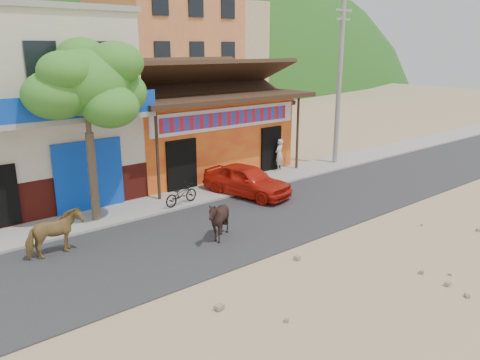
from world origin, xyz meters
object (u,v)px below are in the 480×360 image
at_px(tree, 89,133).
at_px(utility_pole, 339,83).
at_px(cow_tan, 55,234).
at_px(cow_dark, 219,220).
at_px(scooter, 181,194).
at_px(pedestrian, 279,155).
at_px(red_car, 247,180).

height_order(tree, utility_pole, utility_pole).
height_order(cow_tan, cow_dark, cow_dark).
height_order(scooter, pedestrian, pedestrian).
relative_size(tree, cow_tan, 3.84).
xyz_separation_m(tree, cow_dark, (2.27, -3.95, -2.41)).
xyz_separation_m(red_car, scooter, (-2.78, 0.50, -0.16)).
relative_size(cow_tan, red_car, 0.42).
relative_size(scooter, pedestrian, 0.99).
xyz_separation_m(tree, cow_tan, (-1.99, -1.87, -2.42)).
bearing_deg(pedestrian, red_car, 6.60).
distance_m(cow_dark, scooter, 3.56).
height_order(red_car, scooter, red_car).
bearing_deg(utility_pole, tree, -179.10).
bearing_deg(pedestrian, tree, -15.72).
bearing_deg(cow_tan, pedestrian, -82.29).
relative_size(cow_dark, pedestrian, 0.89).
bearing_deg(scooter, red_car, -110.32).
height_order(tree, scooter, tree).
distance_m(cow_tan, red_car, 7.92).
xyz_separation_m(tree, red_car, (5.88, -1.00, -2.44)).
relative_size(utility_pole, pedestrian, 5.31).
relative_size(red_car, pedestrian, 2.48).
relative_size(tree, red_car, 1.60).
height_order(red_car, pedestrian, pedestrian).
distance_m(cow_tan, scooter, 5.28).
height_order(tree, cow_tan, tree).
bearing_deg(scooter, cow_tan, 95.08).
bearing_deg(cow_dark, pedestrian, 130.35).
bearing_deg(cow_dark, scooter, 173.03).
height_order(cow_dark, red_car, cow_dark).
xyz_separation_m(tree, utility_pole, (12.80, 0.20, 1.00)).
height_order(tree, pedestrian, tree).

